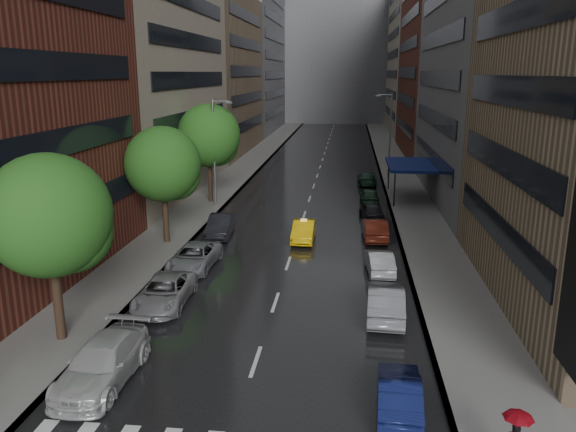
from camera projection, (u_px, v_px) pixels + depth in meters
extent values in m
plane|color=gray|center=(236.00, 421.00, 18.62)|extent=(220.00, 220.00, 0.00)
cube|color=black|center=(319.00, 170.00, 66.76)|extent=(14.00, 140.00, 0.01)
cube|color=gray|center=(245.00, 168.00, 67.69)|extent=(4.00, 140.00, 0.15)
cube|color=gray|center=(396.00, 170.00, 65.80)|extent=(4.00, 140.00, 0.15)
cube|color=gray|center=(147.00, 7.00, 50.64)|extent=(8.00, 28.00, 34.00)
cube|color=#937A5B|center=(220.00, 74.00, 79.09)|extent=(8.00, 28.00, 22.00)
cube|color=slate|center=(254.00, 30.00, 105.99)|extent=(8.00, 32.00, 38.00)
cube|color=slate|center=(485.00, 63.00, 48.72)|extent=(8.00, 28.00, 24.00)
cube|color=maroon|center=(440.00, 20.00, 74.19)|extent=(8.00, 28.00, 36.00)
cube|color=gray|center=(414.00, 57.00, 104.07)|extent=(8.00, 32.00, 28.00)
cube|color=slate|center=(337.00, 51.00, 128.26)|extent=(40.00, 14.00, 32.00)
cylinder|color=#382619|center=(57.00, 292.00, 23.63)|extent=(0.40, 0.40, 4.48)
sphere|color=#1E5116|center=(49.00, 215.00, 22.80)|extent=(5.12, 5.12, 5.12)
cylinder|color=#382619|center=(165.00, 212.00, 37.43)|extent=(0.40, 0.40, 4.34)
sphere|color=#1E5116|center=(163.00, 164.00, 36.62)|extent=(4.96, 4.96, 4.96)
cylinder|color=#382619|center=(210.00, 176.00, 49.27)|extent=(0.40, 0.40, 4.77)
sphere|color=#1E5116|center=(209.00, 135.00, 48.38)|extent=(5.45, 5.45, 5.45)
imported|color=yellow|center=(304.00, 231.00, 38.52)|extent=(1.46, 4.16, 1.37)
imported|color=#B8B8B8|center=(103.00, 362.00, 20.83)|extent=(2.30, 5.45, 1.57)
imported|color=gray|center=(165.00, 292.00, 27.76)|extent=(2.42, 5.05, 1.39)
imported|color=gray|center=(194.00, 257.00, 32.99)|extent=(2.55, 5.12, 1.39)
imported|color=black|center=(220.00, 226.00, 39.53)|extent=(1.88, 4.64, 1.50)
imported|color=#0F1748|center=(399.00, 394.00, 19.01)|extent=(1.63, 4.18, 1.35)
imported|color=slate|center=(386.00, 301.00, 26.42)|extent=(1.88, 4.87, 1.58)
imported|color=#B0B3BA|center=(379.00, 261.00, 32.38)|extent=(1.72, 4.11, 1.32)
imported|color=#5C1E12|center=(375.00, 229.00, 38.80)|extent=(1.80, 4.54, 1.47)
imported|color=black|center=(372.00, 211.00, 43.92)|extent=(2.06, 4.25, 1.40)
imported|color=#152F1E|center=(370.00, 195.00, 49.64)|extent=(1.70, 3.97, 1.33)
imported|color=#163120|center=(367.00, 178.00, 57.69)|extent=(1.98, 4.62, 1.33)
imported|color=#AF0D1B|center=(518.00, 422.00, 15.61)|extent=(0.82, 0.82, 0.72)
cylinder|color=gray|center=(214.00, 153.00, 47.17)|extent=(0.18, 0.18, 9.00)
cube|color=gray|center=(229.00, 102.00, 45.98)|extent=(0.50, 0.22, 0.16)
cylinder|color=gray|center=(390.00, 136.00, 59.97)|extent=(0.18, 0.18, 9.00)
cube|color=gray|center=(378.00, 96.00, 59.08)|extent=(0.50, 0.22, 0.16)
cube|color=navy|center=(410.00, 165.00, 50.59)|extent=(4.00, 8.00, 0.25)
cylinder|color=black|center=(394.00, 189.00, 47.47)|extent=(0.12, 0.12, 3.00)
cylinder|color=black|center=(389.00, 174.00, 54.79)|extent=(0.12, 0.12, 3.00)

